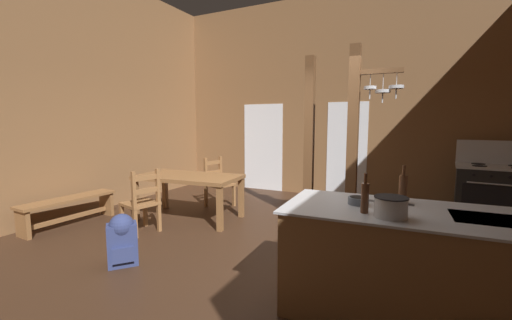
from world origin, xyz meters
name	(u,v)px	position (x,y,z in m)	size (l,w,h in m)	color
ground_plane	(259,260)	(0.00, 0.00, -0.05)	(7.96, 7.92, 0.10)	#382316
wall_back	(332,97)	(0.00, 3.63, 2.16)	(7.96, 0.14, 4.31)	brown
wall_left	(60,90)	(-3.65, 0.00, 2.16)	(0.14, 7.92, 4.31)	brown
glazed_door_back_left	(263,147)	(-1.61, 3.56, 1.02)	(1.00, 0.01, 2.05)	white
glazed_panel_back_right	(347,151)	(0.36, 3.56, 1.02)	(0.84, 0.01, 2.05)	white
kitchen_island	(417,266)	(1.70, -0.54, 0.45)	(2.20, 1.05, 0.91)	brown
stove_range	(495,194)	(2.85, 2.85, 0.48)	(1.21, 0.90, 1.32)	black
support_post_with_pot_rack	(356,136)	(0.91, 1.19, 1.43)	(0.69, 0.19, 2.66)	brown
support_post_center	(309,140)	(0.11, 1.66, 1.33)	(0.14, 0.14, 2.66)	brown
dining_table	(189,180)	(-1.73, 0.86, 0.65)	(1.77, 1.04, 0.74)	brown
ladderback_chair_near_window	(218,183)	(-1.73, 1.76, 0.45)	(0.54, 0.54, 0.95)	olive
ladderback_chair_by_post	(142,203)	(-1.90, -0.02, 0.45)	(0.53, 0.53, 0.95)	olive
bench_along_left_wall	(69,206)	(-3.20, -0.27, 0.31)	(0.42, 1.45, 0.44)	brown
backpack	(122,238)	(-1.29, -0.91, 0.31)	(0.39, 0.39, 0.60)	navy
stockpot_on_counter	(391,207)	(1.50, -0.81, 0.99)	(0.32, 0.25, 0.16)	#B7BABF
mixing_bowl_on_counter	(358,201)	(1.22, -0.51, 0.94)	(0.18, 0.18, 0.06)	slate
bottle_tall_on_counter	(403,188)	(1.56, -0.28, 1.04)	(0.07, 0.07, 0.34)	#56331E
bottle_short_on_counter	(365,197)	(1.31, -0.77, 1.04)	(0.06, 0.06, 0.32)	#56331E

